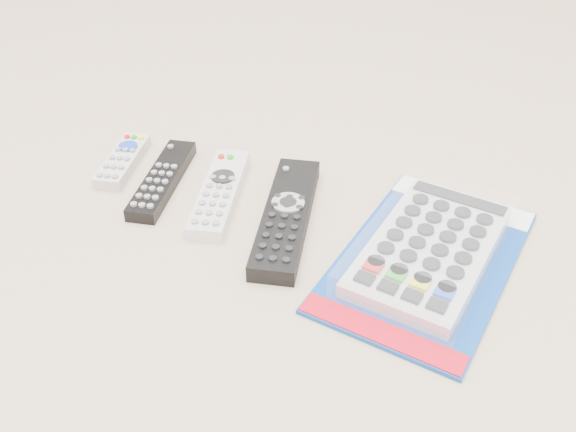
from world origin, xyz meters
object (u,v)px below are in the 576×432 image
(jumbo_remote_packaged, at_px, (430,248))
(remote_small_grey, at_px, (123,160))
(remote_silver_dvd, at_px, (220,193))
(remote_large_black, at_px, (286,216))
(remote_slim_black, at_px, (162,179))

(jumbo_remote_packaged, bearing_deg, remote_small_grey, -176.51)
(remote_small_grey, distance_m, jumbo_remote_packaged, 0.45)
(remote_silver_dvd, height_order, jumbo_remote_packaged, jumbo_remote_packaged)
(remote_silver_dvd, bearing_deg, jumbo_remote_packaged, -17.83)
(remote_silver_dvd, bearing_deg, remote_small_grey, 158.61)
(jumbo_remote_packaged, bearing_deg, remote_large_black, -172.01)
(remote_slim_black, bearing_deg, remote_large_black, -15.98)
(remote_large_black, relative_size, jumbo_remote_packaged, 0.71)
(remote_large_black, bearing_deg, jumbo_remote_packaged, -13.03)
(remote_small_grey, distance_m, remote_large_black, 0.27)
(remote_small_grey, xyz_separation_m, jumbo_remote_packaged, (0.45, -0.06, 0.01))
(remote_large_black, height_order, jumbo_remote_packaged, jumbo_remote_packaged)
(jumbo_remote_packaged, bearing_deg, remote_slim_black, -174.27)
(remote_slim_black, relative_size, jumbo_remote_packaged, 0.55)
(remote_small_grey, bearing_deg, remote_silver_dvd, -19.83)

